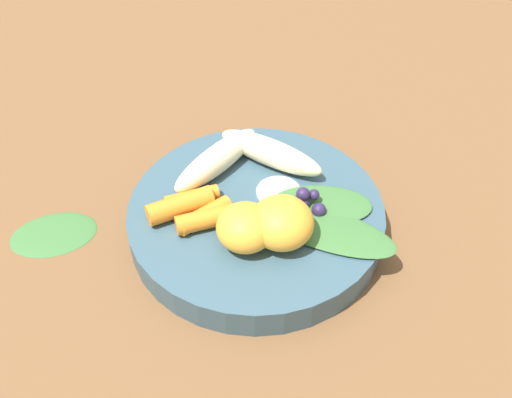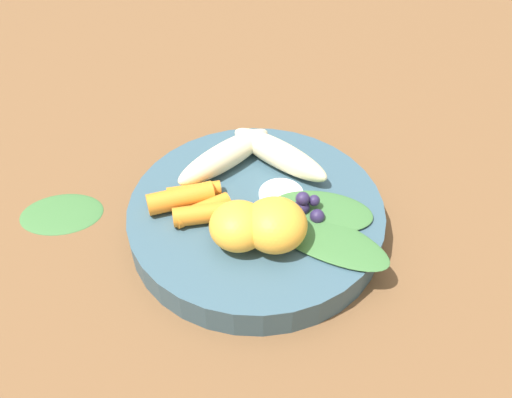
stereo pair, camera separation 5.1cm
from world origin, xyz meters
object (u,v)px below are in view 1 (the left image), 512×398
object	(u,v)px
orange_segment_near	(282,223)
kale_leaf_stray	(53,233)
banana_peeled_left	(217,159)
banana_peeled_right	(270,152)
bowl	(256,218)

from	to	relation	value
orange_segment_near	kale_leaf_stray	xyz separation A→B (m)	(-0.19, 0.11, -0.05)
banana_peeled_left	orange_segment_near	bearing A→B (deg)	72.15
banana_peeled_right	orange_segment_near	xyz separation A→B (m)	(-0.03, -0.10, 0.01)
banana_peeled_left	kale_leaf_stray	size ratio (longest dim) A/B	1.40
kale_leaf_stray	orange_segment_near	bearing A→B (deg)	157.88
bowl	banana_peeled_left	distance (m)	0.07
banana_peeled_left	orange_segment_near	distance (m)	0.11
banana_peeled_left	banana_peeled_right	distance (m)	0.05
banana_peeled_left	bowl	bearing A→B (deg)	75.24
banana_peeled_left	orange_segment_near	xyz separation A→B (m)	(0.02, -0.11, 0.01)
bowl	kale_leaf_stray	size ratio (longest dim) A/B	2.93
banana_peeled_right	kale_leaf_stray	world-z (taller)	banana_peeled_right
bowl	banana_peeled_right	distance (m)	0.07
banana_peeled_right	bowl	bearing A→B (deg)	109.34
bowl	orange_segment_near	bearing A→B (deg)	-83.12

